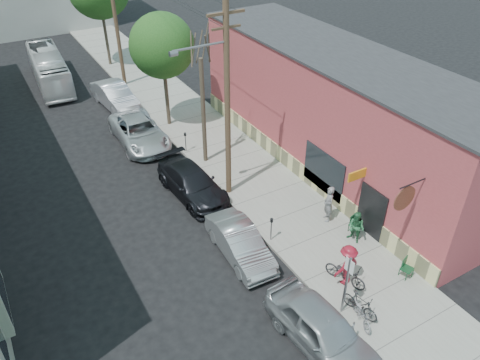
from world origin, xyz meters
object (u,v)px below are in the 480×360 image
parked_bike_a (360,304)px  patio_chair_a (355,225)px  cyclist (347,265)px  patron_green (356,227)px  car_4 (115,96)px  tree_bare (203,112)px  car_1 (240,243)px  tree_leafy_mid (162,46)px  car_0 (322,330)px  sign_post (347,280)px  car_2 (192,183)px  bus (49,69)px  patio_chair_b (407,269)px  parked_bike_b (362,313)px  parking_meter_far (185,139)px  car_3 (139,132)px  utility_pole_near (226,100)px  patron_grey (328,204)px  parking_meter_near (271,226)px

parked_bike_a → patio_chair_a: bearing=38.6°
patio_chair_a → cyclist: bearing=-154.2°
patron_green → car_4: (-4.84, 19.70, -0.12)m
tree_bare → patron_green: tree_bare is taller
tree_bare → car_1: bearing=-105.8°
tree_leafy_mid → car_0: (-2.05, -18.69, -4.56)m
sign_post → car_2: (-1.60, 10.07, -1.09)m
parked_bike_a → sign_post: bearing=127.7°
car_2 → bus: bearing=95.2°
patio_chair_b → parked_bike_b: size_ratio=0.55×
sign_post → parking_meter_far: size_ratio=2.26×
parking_meter_far → parked_bike_b: (0.41, -14.82, -0.42)m
patio_chair_a → car_3: bearing=97.2°
patio_chair_b → parked_bike_a: (-3.03, -0.48, 0.04)m
parked_bike_a → car_3: 17.29m
parked_bike_a → bus: bus is taller
utility_pole_near → cyclist: (1.05, -8.07, -4.30)m
tree_bare → car_0: 13.69m
utility_pole_near → car_0: (-1.64, -9.91, -4.58)m
parked_bike_a → patron_green: bearing=38.9°
parked_bike_b → car_4: 23.35m
parking_meter_far → patron_grey: patron_grey is taller
car_0 → car_4: bearing=85.6°
parking_meter_far → patron_green: (3.26, -11.26, -0.03)m
patio_chair_a → car_0: size_ratio=0.18×
sign_post → tree_bare: tree_bare is taller
tree_leafy_mid → cyclist: size_ratio=3.76×
parking_meter_near → patio_chair_b: size_ratio=1.41×
parking_meter_near → car_4: 17.76m
utility_pole_near → cyclist: bearing=-82.6°
parking_meter_near → tree_leafy_mid: tree_leafy_mid is taller
utility_pole_near → car_2: size_ratio=1.94×
utility_pole_near → parking_meter_near: bearing=-91.9°
car_2 → patron_grey: bearing=-53.3°
cyclist → car_0: size_ratio=0.39×
utility_pole_near → parked_bike_a: utility_pole_near is taller
parked_bike_a → car_3: size_ratio=0.29×
parking_meter_far → car_4: size_ratio=0.24×
parking_meter_far → car_2: size_ratio=0.24×
parking_meter_far → bus: (-4.67, 15.04, 0.30)m
car_1 → car_4: car_4 is taller
patio_chair_a → cyclist: (-2.50, -2.20, 0.52)m
car_2 → patron_green: bearing=-60.9°
patio_chair_b → tree_leafy_mid: bearing=81.5°
parked_bike_a → car_3: bearing=86.7°
parking_meter_far → tree_leafy_mid: tree_leafy_mid is taller
parked_bike_a → tree_bare: bearing=78.4°
patio_chair_b → patron_grey: size_ratio=0.46×
car_3 → car_4: bearing=87.8°
parking_meter_near → cyclist: 3.92m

